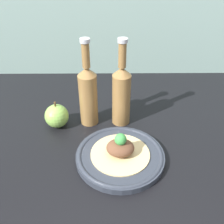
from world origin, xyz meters
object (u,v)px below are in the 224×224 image
plated_food (120,149)px  apple (57,116)px  cider_bottle_right (121,93)px  cider_bottle_left (88,93)px  plate (120,156)px

plated_food → apple: bearing=142.0°
plated_food → cider_bottle_right: (0.91, 18.90, 7.56)cm
plated_food → cider_bottle_left: cider_bottle_left is taller
plated_food → cider_bottle_right: bearing=87.2°
plate → plated_food: bearing=-135.0°
plate → cider_bottle_left: 23.93cm
plated_food → cider_bottle_left: (-10.29, 18.90, 7.56)cm
plate → cider_bottle_left: bearing=118.6°
cider_bottle_left → apple: cider_bottle_left is taller
plate → cider_bottle_right: 21.63cm
plate → cider_bottle_right: size_ratio=0.87×
cider_bottle_left → apple: size_ratio=3.12×
plated_food → plate: bearing=45.0°
cider_bottle_right → apple: (-22.24, -2.25, -7.59)cm
cider_bottle_left → plated_food: bearing=-61.4°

